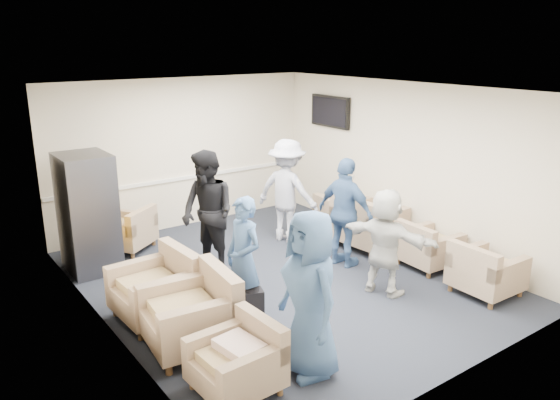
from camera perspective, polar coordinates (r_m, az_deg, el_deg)
floor at (r=8.00m, az=0.09°, el=-8.16°), size 6.00×6.00×0.00m
ceiling at (r=7.30m, az=0.10°, el=11.49°), size 6.00×6.00×0.00m
back_wall at (r=10.06m, az=-10.04°, el=4.82°), size 5.00×0.02×2.70m
front_wall at (r=5.52m, az=18.80°, el=-5.46°), size 5.00×0.02×2.70m
left_wall at (r=6.46m, az=-18.18°, el=-2.25°), size 0.02×6.00×2.70m
right_wall at (r=9.19m, az=12.84°, el=3.58°), size 0.02×6.00×2.70m
chair_rail at (r=10.14m, az=-9.86°, el=2.31°), size 4.98×0.04×0.06m
tv at (r=10.28m, az=5.26°, el=9.19°), size 0.10×1.00×0.58m
armchair_left_near at (r=5.56m, az=-4.21°, el=-16.57°), size 0.79×0.79×0.61m
armchair_left_mid at (r=6.28m, az=-8.91°, el=-11.86°), size 1.03×1.03×0.75m
armchair_left_far at (r=6.98m, az=-12.53°, el=-9.17°), size 0.94×0.94×0.72m
armchair_right_near at (r=7.88m, az=20.55°, el=-7.17°), size 0.81×0.81×0.63m
armchair_right_midnear at (r=8.55m, az=15.05°, el=-4.88°), size 0.81×0.81×0.61m
armchair_right_midfar at (r=9.12m, az=9.04°, el=-2.66°), size 1.03×1.03×0.76m
armchair_right_far at (r=9.68m, az=6.15°, el=-1.90°), size 0.85×0.85×0.60m
armchair_corner at (r=9.27m, az=-15.50°, el=-3.25°), size 1.05×1.05×0.61m
vending_machine at (r=8.48m, az=-19.41°, el=-1.30°), size 0.72×0.84×1.77m
backpack at (r=6.81m, az=-2.96°, el=-10.54°), size 0.32×0.27×0.47m
pillow at (r=5.47m, az=-4.27°, el=-15.15°), size 0.40×0.49×0.13m
person_front_left at (r=5.55m, az=3.18°, el=-9.80°), size 0.67×0.92×1.75m
person_mid_left at (r=6.67m, az=-3.82°, el=-6.12°), size 0.42×0.60×1.54m
person_back_left at (r=7.96m, az=-7.55°, el=-1.38°), size 0.84×1.00×1.83m
person_back_right at (r=9.20m, az=0.76°, el=0.96°), size 1.05×1.30×1.75m
person_mid_right at (r=8.22m, az=6.86°, el=-1.35°), size 0.57×1.03×1.67m
person_front_right at (r=7.43m, az=10.97°, el=-4.31°), size 0.81×1.43×1.47m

